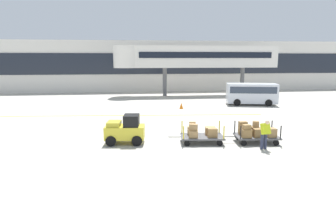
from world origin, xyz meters
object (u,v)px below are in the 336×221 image
Objects in this scene: baggage_tug at (126,130)px; safety_cone_near at (181,106)px; shuttle_van at (251,92)px; baggage_handler at (265,133)px; baggage_cart_middle at (256,133)px; baggage_cart_lead at (202,133)px.

safety_cone_near is (4.82, 10.56, -0.48)m from baggage_tug.
baggage_handler is at bearing -109.90° from shuttle_van.
baggage_cart_middle is 5.56× the size of safety_cone_near.
baggage_tug is 4.14m from baggage_cart_lead.
shuttle_van reaches higher than baggage_cart_middle.
baggage_cart_middle is 0.60× the size of shuttle_van.
baggage_handler is at bearing -15.51° from baggage_tug.
baggage_cart_lead is 3.30m from baggage_handler.
baggage_cart_middle is 1.96× the size of baggage_handler.
baggage_cart_middle is at bearing -5.89° from baggage_cart_lead.
baggage_cart_middle is at bearing 87.86° from baggage_handler.
baggage_cart_middle is at bearing -111.46° from shuttle_van.
baggage_handler is 14.95m from shuttle_van.
shuttle_van is at bearing 70.10° from baggage_handler.
baggage_tug is at bearing 174.17° from baggage_cart_middle.
baggage_handler is 12.72m from safety_cone_near.
baggage_handler is (2.91, -1.53, 0.33)m from baggage_cart_lead.
baggage_tug is 7.29m from baggage_handler.
baggage_tug is 7.11m from baggage_cart_middle.
baggage_cart_lead reaches higher than safety_cone_near.
baggage_tug reaches higher than baggage_handler.
baggage_cart_lead is at bearing -122.55° from shuttle_van.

